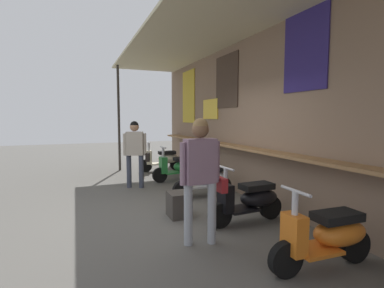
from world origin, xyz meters
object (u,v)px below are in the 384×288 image
merchandise_crate (178,204)px  scooter_black (251,199)px  scooter_cream (164,159)px  scooter_orange (328,235)px  shopper_browsing (135,148)px  scooter_green (180,167)px  scooter_silver (206,179)px  shopper_with_handbag (201,168)px

merchandise_crate → scooter_black: bearing=54.8°
scooter_cream → scooter_orange: bearing=94.4°
shopper_browsing → merchandise_crate: bearing=-156.0°
scooter_black → shopper_browsing: size_ratio=0.85×
scooter_green → scooter_orange: same height
scooter_green → scooter_cream: bearing=-91.5°
scooter_cream → scooter_silver: size_ratio=1.00×
scooter_orange → scooter_cream: bearing=-87.7°
scooter_green → merchandise_crate: size_ratio=3.23×
scooter_orange → shopper_with_handbag: shopper_with_handbag is taller
shopper_with_handbag → shopper_browsing: 3.57m
shopper_with_handbag → scooter_orange: bearing=-137.8°
scooter_cream → scooter_black: (5.06, 0.00, 0.00)m
scooter_silver → scooter_orange: 3.32m
scooter_green → scooter_black: (3.47, -0.00, 0.00)m
scooter_green → scooter_silver: bearing=88.5°
shopper_browsing → scooter_cream: bearing=-16.1°
shopper_browsing → scooter_black: bearing=-140.1°
shopper_with_handbag → scooter_black: bearing=-69.3°
scooter_green → merchandise_crate: bearing=68.3°
merchandise_crate → scooter_green: bearing=159.8°
scooter_green → shopper_browsing: 1.47m
shopper_with_handbag → merchandise_crate: 1.44m
scooter_green → scooter_orange: bearing=88.5°
scooter_green → scooter_black: same height
scooter_cream → scooter_silver: same height
merchandise_crate → scooter_cream: bearing=166.9°
scooter_orange → merchandise_crate: (-2.30, -1.01, -0.17)m
scooter_cream → scooter_orange: (6.65, 0.00, 0.00)m
scooter_cream → merchandise_crate: bearing=81.3°
scooter_black → scooter_orange: same height
shopper_browsing → merchandise_crate: shopper_browsing is taller
scooter_cream → scooter_orange: 6.65m
scooter_orange → scooter_black: bearing=-87.7°
shopper_with_handbag → shopper_browsing: bearing=1.8°
scooter_cream → shopper_with_handbag: (5.50, -1.09, 0.67)m
scooter_silver → shopper_browsing: size_ratio=0.85×
scooter_cream → scooter_black: bearing=94.4°
scooter_green → scooter_orange: 5.05m
scooter_cream → scooter_green: (1.59, 0.00, 0.00)m
scooter_cream → shopper_browsing: 2.41m
merchandise_crate → shopper_with_handbag: bearing=-3.7°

